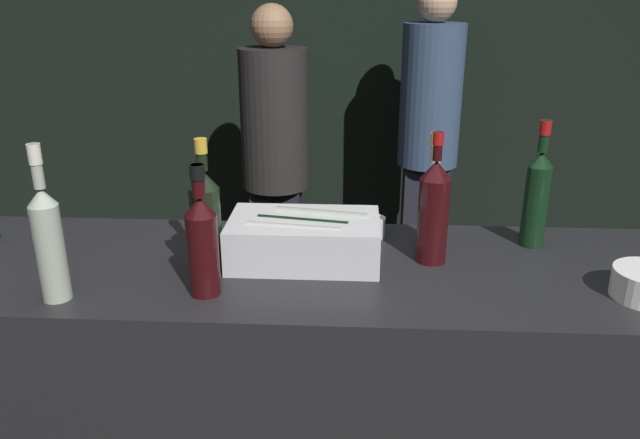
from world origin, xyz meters
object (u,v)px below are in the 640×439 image
rose_wine_bottle (433,201)px  red_wine_bottle_tall (434,210)px  red_wine_bottle_burgundy (537,195)px  red_wine_bottle_black_foil (202,241)px  white_wine_bottle (48,239)px  ice_bin_with_bottles (305,237)px  champagne_bottle (206,217)px  person_in_hoodie (275,154)px  candle_votive (373,227)px  person_blond_tee (429,132)px

rose_wine_bottle → red_wine_bottle_tall: 0.11m
red_wine_bottle_tall → red_wine_bottle_burgundy: size_ratio=0.98×
red_wine_bottle_tall → red_wine_bottle_black_foil: bearing=-158.4°
white_wine_bottle → red_wine_bottle_tall: bearing=16.5°
red_wine_bottle_burgundy → ice_bin_with_bottles: bearing=-167.3°
champagne_bottle → red_wine_bottle_burgundy: size_ratio=0.97×
champagne_bottle → person_in_hoodie: bearing=91.1°
candle_votive → red_wine_bottle_black_foil: red_wine_bottle_black_foil is taller
champagne_bottle → person_blond_tee: (0.79, 1.92, -0.19)m
candle_votive → champagne_bottle: (-0.44, -0.25, 0.12)m
ice_bin_with_bottles → red_wine_bottle_tall: size_ratio=1.13×
candle_votive → person_in_hoodie: bearing=108.6°
ice_bin_with_bottles → white_wine_bottle: (-0.58, -0.26, 0.09)m
ice_bin_with_bottles → red_wine_bottle_tall: red_wine_bottle_tall is taller
white_wine_bottle → red_wine_bottle_tall: white_wine_bottle is taller
red_wine_bottle_tall → candle_votive: bearing=133.6°
red_wine_bottle_black_foil → red_wine_bottle_tall: red_wine_bottle_tall is taller
white_wine_bottle → rose_wine_bottle: 1.01m
red_wine_bottle_black_foil → person_blond_tee: bearing=69.6°
ice_bin_with_bottles → champagne_bottle: 0.27m
candle_votive → person_in_hoodie: size_ratio=0.04×
person_in_hoodie → person_blond_tee: person_blond_tee is taller
white_wine_bottle → person_blond_tee: person_blond_tee is taller
white_wine_bottle → person_in_hoodie: (0.30, 1.84, -0.27)m
red_wine_bottle_black_foil → person_in_hoodie: 1.81m
rose_wine_bottle → red_wine_bottle_burgundy: size_ratio=0.91×
red_wine_bottle_burgundy → person_in_hoodie: person_in_hoodie is taller
rose_wine_bottle → red_wine_bottle_burgundy: red_wine_bottle_burgundy is taller
rose_wine_bottle → red_wine_bottle_tall: bearing=-95.5°
candle_votive → person_blond_tee: person_blond_tee is taller
candle_votive → red_wine_bottle_burgundy: red_wine_bottle_burgundy is taller
white_wine_bottle → champagne_bottle: 0.38m
champagne_bottle → white_wine_bottle: bearing=-150.4°
ice_bin_with_bottles → white_wine_bottle: 0.64m
red_wine_bottle_tall → ice_bin_with_bottles: bearing=-177.1°
champagne_bottle → ice_bin_with_bottles: bearing=15.6°
red_wine_bottle_tall → person_blond_tee: bearing=84.0°
red_wine_bottle_black_foil → white_wine_bottle: (-0.35, -0.05, 0.02)m
person_blond_tee → ice_bin_with_bottles: bearing=-57.8°
rose_wine_bottle → person_in_hoodie: (-0.64, 1.46, -0.26)m
white_wine_bottle → champagne_bottle: (0.33, 0.19, -0.01)m
white_wine_bottle → red_wine_bottle_burgundy: (1.23, 0.40, -0.00)m
candle_votive → white_wine_bottle: white_wine_bottle is taller
red_wine_bottle_black_foil → red_wine_bottle_tall: (0.57, 0.23, 0.01)m
red_wine_bottle_black_foil → champagne_bottle: (-0.02, 0.14, 0.01)m
red_wine_bottle_tall → person_in_hoodie: 1.71m
candle_votive → person_blond_tee: (0.35, 1.67, -0.08)m
candle_votive → rose_wine_bottle: size_ratio=0.22×
person_blond_tee → rose_wine_bottle: bearing=-47.6°
candle_votive → champagne_bottle: 0.52m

